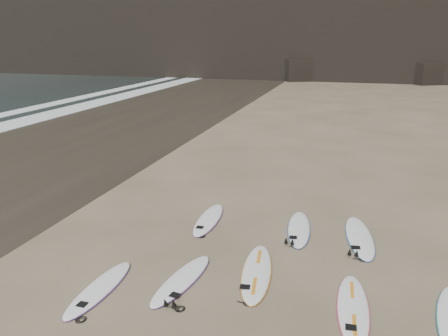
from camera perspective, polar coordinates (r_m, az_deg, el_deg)
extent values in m
plane|color=#897559|center=(9.46, 10.44, -15.33)|extent=(240.00, 240.00, 0.00)
cube|color=#383026|center=(23.13, -20.29, 3.28)|extent=(12.00, 200.00, 0.01)
cube|color=black|center=(53.66, 24.69, 11.19)|extent=(4.23, 4.46, 2.33)
cube|color=black|center=(53.56, 9.42, 12.54)|extent=(4.49, 4.76, 2.49)
ellipsoid|color=white|center=(9.62, -15.94, -14.84)|extent=(0.61, 2.29, 0.08)
ellipsoid|color=white|center=(9.61, -5.52, -14.28)|extent=(0.89, 2.34, 0.08)
ellipsoid|color=white|center=(9.85, 4.30, -13.37)|extent=(0.94, 2.62, 0.09)
ellipsoid|color=white|center=(9.05, 16.50, -17.09)|extent=(0.69, 2.43, 0.09)
ellipsoid|color=white|center=(12.42, -2.01, -6.68)|extent=(0.68, 2.39, 0.09)
ellipsoid|color=white|center=(12.01, 9.77, -7.78)|extent=(0.81, 2.43, 0.09)
ellipsoid|color=white|center=(11.90, 17.29, -8.56)|extent=(0.97, 2.68, 0.09)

